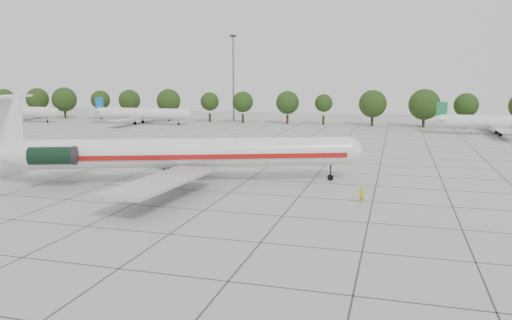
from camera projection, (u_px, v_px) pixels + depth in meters
The scene contains 9 objects.
ground at pixel (230, 193), 57.30m from camera, with size 260.00×260.00×0.00m, color #A8A8A1.
apron_joints at pixel (264, 169), 71.54m from camera, with size 170.00×170.00×0.02m, color #383838.
main_airliner at pixel (171, 153), 61.74m from camera, with size 45.31×34.37×10.95m.
ground_crew at pixel (362, 195), 52.68m from camera, with size 0.59×0.38×1.61m, color #BBAD0B.
bg_airliner_a at pixel (14, 112), 147.74m from camera, with size 28.24×27.20×7.40m.
bg_airliner_b at pixel (141, 114), 140.16m from camera, with size 28.24×27.20×7.40m.
bg_airliner_d at pixel (503, 122), 113.09m from camera, with size 28.24×27.20×7.40m.
tree_line at pixel (288, 103), 140.13m from camera, with size 249.86×8.44×10.22m.
floodlight_mast at pixel (233, 73), 150.32m from camera, with size 1.60×1.60×25.45m.
Camera 1 is at (18.08, -52.98, 13.13)m, focal length 35.00 mm.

